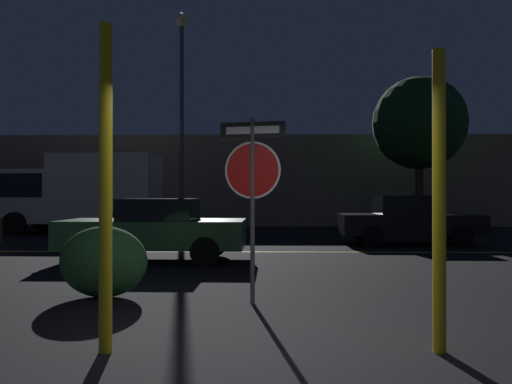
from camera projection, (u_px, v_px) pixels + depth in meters
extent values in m
plane|color=black|center=(261.00, 350.00, 4.68)|extent=(260.00, 260.00, 0.00)
cube|color=gold|center=(264.00, 252.00, 12.73)|extent=(38.24, 0.12, 0.01)
cylinder|color=#4C4C51|center=(253.00, 211.00, 6.69)|extent=(0.06, 0.06, 2.49)
cylinder|color=white|center=(253.00, 170.00, 6.69)|extent=(0.76, 0.17, 0.77)
cylinder|color=#B71414|center=(253.00, 170.00, 6.69)|extent=(0.70, 0.17, 0.71)
cube|color=black|center=(253.00, 130.00, 6.69)|extent=(0.88, 0.21, 0.22)
cube|color=white|center=(253.00, 130.00, 6.69)|extent=(0.73, 0.18, 0.10)
cylinder|color=yellow|center=(106.00, 188.00, 4.63)|extent=(0.12, 0.12, 3.05)
cylinder|color=yellow|center=(439.00, 201.00, 4.62)|extent=(0.12, 0.12, 2.81)
ellipsoid|color=#2D6633|center=(104.00, 262.00, 7.10)|extent=(1.25, 0.72, 1.01)
cube|color=#335B38|center=(154.00, 233.00, 11.03)|extent=(4.01, 1.75, 0.61)
cube|color=black|center=(160.00, 209.00, 11.03)|extent=(1.62, 1.48, 0.47)
cylinder|color=black|center=(85.00, 251.00, 10.26)|extent=(0.60, 0.21, 0.60)
cylinder|color=black|center=(111.00, 243.00, 11.89)|extent=(0.60, 0.21, 0.60)
cylinder|color=black|center=(205.00, 252.00, 10.17)|extent=(0.60, 0.21, 0.60)
cylinder|color=black|center=(214.00, 244.00, 11.80)|extent=(0.60, 0.21, 0.60)
sphere|color=#F4EFCC|center=(54.00, 234.00, 10.57)|extent=(0.14, 0.14, 0.14)
sphere|color=#F4EFCC|center=(73.00, 230.00, 11.62)|extent=(0.14, 0.14, 0.14)
cube|color=black|center=(409.00, 224.00, 14.67)|extent=(4.04, 1.77, 0.59)
cube|color=black|center=(405.00, 205.00, 14.68)|extent=(1.63, 1.50, 0.55)
cylinder|color=black|center=(442.00, 232.00, 15.45)|extent=(0.60, 0.21, 0.60)
cylinder|color=black|center=(462.00, 237.00, 13.81)|extent=(0.60, 0.21, 0.60)
cylinder|color=black|center=(361.00, 232.00, 15.54)|extent=(0.60, 0.21, 0.60)
cylinder|color=black|center=(372.00, 236.00, 13.89)|extent=(0.60, 0.21, 0.60)
sphere|color=#F4EFCC|center=(472.00, 222.00, 15.13)|extent=(0.14, 0.14, 0.14)
sphere|color=#F4EFCC|center=(487.00, 224.00, 14.07)|extent=(0.14, 0.14, 0.14)
cube|color=silver|center=(28.00, 196.00, 19.14)|extent=(2.41, 2.10, 2.01)
cube|color=black|center=(28.00, 186.00, 19.14)|extent=(2.18, 2.14, 0.88)
cube|color=silver|center=(106.00, 189.00, 18.97)|extent=(3.89, 2.29, 2.58)
cylinder|color=black|center=(15.00, 223.00, 18.10)|extent=(0.85, 0.31, 0.84)
cylinder|color=black|center=(43.00, 221.00, 20.16)|extent=(0.85, 0.31, 0.84)
cylinder|color=black|center=(115.00, 224.00, 17.89)|extent=(0.85, 0.31, 0.84)
cylinder|color=black|center=(132.00, 221.00, 19.95)|extent=(0.85, 0.31, 0.84)
cylinder|color=#4C4C51|center=(182.00, 130.00, 18.78)|extent=(0.16, 0.16, 7.83)
sphere|color=#F9E5B2|center=(182.00, 20.00, 18.80)|extent=(0.48, 0.48, 0.48)
cylinder|color=#422D1E|center=(419.00, 194.00, 19.88)|extent=(0.32, 0.32, 3.00)
sphere|color=#143819|center=(419.00, 123.00, 19.90)|extent=(3.70, 3.70, 3.70)
cube|color=#7A6B5B|center=(237.00, 181.00, 24.68)|extent=(25.46, 3.23, 4.26)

